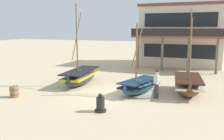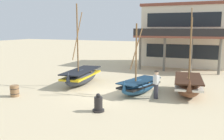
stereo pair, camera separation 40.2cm
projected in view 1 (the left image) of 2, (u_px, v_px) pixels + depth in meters
name	position (u px, v px, depth m)	size (l,w,h in m)	color
ground_plane	(106.00, 94.00, 15.53)	(120.00, 120.00, 0.00)	#CCB78E
fishing_boat_near_left	(139.00, 86.00, 15.64)	(2.16, 3.64, 4.45)	#23517A
fishing_boat_centre_large	(81.00, 76.00, 18.15)	(1.96, 4.58, 5.84)	#2D333D
fishing_boat_far_right	(188.00, 84.00, 15.53)	(2.14, 4.18, 5.40)	brown
fisherman_by_hull	(157.00, 85.00, 14.48)	(0.42, 0.40, 1.68)	#33333D
capstan_winch	(100.00, 104.00, 12.23)	(0.61, 0.61, 0.94)	black
wooden_barrel	(14.00, 92.00, 14.77)	(0.56, 0.56, 0.70)	olive
harbor_building_main	(181.00, 35.00, 27.50)	(9.00, 8.17, 6.74)	beige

